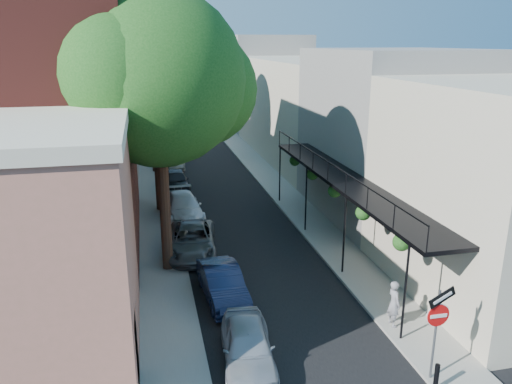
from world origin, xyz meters
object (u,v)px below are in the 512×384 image
parked_car_e (176,180)px  sign_post (438,319)px  oak_far (155,58)px  pedestrian (394,303)px  parked_car_c (192,240)px  parked_car_a (248,346)px  parked_car_b (223,284)px  parked_car_g (174,148)px  oak_mid (161,86)px  oak_near (169,81)px  parked_car_f (173,160)px  bollard (436,377)px  parked_car_d (183,207)px

parked_car_e → sign_post: bearing=-76.9°
oak_far → pedestrian: size_ratio=7.29×
parked_car_c → parked_car_e: (0.00, 10.50, 0.02)m
parked_car_a → sign_post: bearing=-15.2°
parked_car_b → parked_car_g: (-0.15, 25.82, -0.02)m
sign_post → oak_mid: 19.14m
oak_near → pedestrian: oak_near is taller
parked_car_e → parked_car_f: size_ratio=1.02×
parked_car_c → parked_car_g: size_ratio=1.03×
oak_near → parked_car_b: 8.06m
bollard → oak_far: bearing=103.4°
oak_mid → parked_car_e: oak_mid is taller
sign_post → parked_car_e: 21.89m
oak_mid → parked_car_g: 16.03m
parked_car_e → parked_car_g: parked_car_e is taller
oak_mid → pedestrian: (6.82, -14.44, -6.12)m
parked_car_c → parked_car_g: bearing=94.8°
oak_mid → parked_car_c: size_ratio=2.23×
oak_mid → parked_car_e: size_ratio=2.65×
parked_car_d → parked_car_f: (0.19, 11.66, -0.04)m
bollard → oak_far: 28.58m
oak_far → parked_car_e: bearing=-81.8°
parked_car_a → parked_car_f: parked_car_a is taller
parked_car_e → oak_near: bearing=-95.9°
sign_post → parked_car_e: size_ratio=0.78×
parked_car_c → parked_car_f: (0.19, 16.54, -0.01)m
pedestrian → parked_car_b: bearing=55.9°
oak_near → parked_car_a: size_ratio=3.03×
parked_car_b → parked_car_f: bearing=87.3°
oak_near → parked_car_c: 7.40m
bollard → oak_mid: bearing=109.9°
parked_car_b → pedestrian: pedestrian is taller
bollard → parked_car_c: 12.39m
parked_car_b → parked_car_d: bearing=90.1°
sign_post → bollard: size_ratio=3.74×
parked_car_c → parked_car_g: (0.54, 21.29, -0.02)m
oak_mid → oak_far: size_ratio=0.86×
oak_mid → parked_car_b: oak_mid is taller
oak_far → parked_car_c: bearing=-87.3°
oak_near → pedestrian: (6.77, -6.47, -6.94)m
oak_far → parked_car_g: oak_far is taller
oak_mid → parked_car_d: 6.69m
parked_car_f → parked_car_g: size_ratio=0.85×
parked_car_c → pedestrian: bearing=-46.1°
oak_near → parked_car_c: oak_near is taller
parked_car_b → parked_car_g: 25.82m
bollard → parked_car_e: size_ratio=0.21×
sign_post → parked_car_f: bearing=101.6°
oak_far → parked_car_f: 7.74m
parked_car_a → parked_car_g: bearing=96.5°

